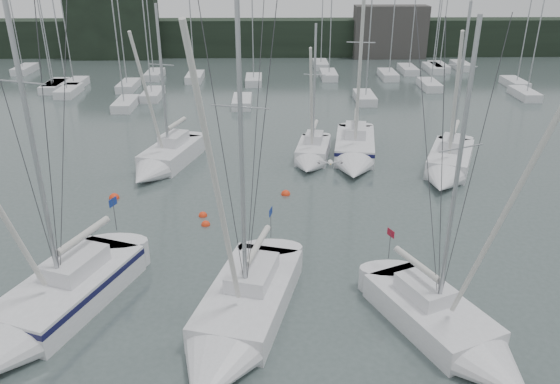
{
  "coord_description": "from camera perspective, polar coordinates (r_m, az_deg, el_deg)",
  "views": [
    {
      "loc": [
        1.31,
        -17.65,
        14.09
      ],
      "look_at": [
        1.73,
        5.0,
        3.95
      ],
      "focal_mm": 35.0,
      "sensor_mm": 36.0,
      "label": 1
    }
  ],
  "objects": [
    {
      "name": "ground",
      "position": [
        22.62,
        -4.29,
        -14.5
      ],
      "size": [
        160.0,
        160.0,
        0.0
      ],
      "primitive_type": "plane",
      "color": "#465552",
      "rests_on": "ground"
    },
    {
      "name": "far_treeline",
      "position": [
        80.5,
        -2.07,
        15.82
      ],
      "size": [
        90.0,
        4.0,
        5.0
      ],
      "primitive_type": "cube",
      "color": "black",
      "rests_on": "ground"
    },
    {
      "name": "far_building_left",
      "position": [
        81.15,
        -16.96,
        15.98
      ],
      "size": [
        12.0,
        3.0,
        8.0
      ],
      "primitive_type": "cube",
      "color": "black",
      "rests_on": "ground"
    },
    {
      "name": "far_building_right",
      "position": [
        80.13,
        11.41,
        16.07
      ],
      "size": [
        10.0,
        3.0,
        7.0
      ],
      "primitive_type": "cube",
      "color": "#3E3C39",
      "rests_on": "ground"
    },
    {
      "name": "mast_forest",
      "position": [
        62.97,
        -0.96,
        11.63
      ],
      "size": [
        59.42,
        23.71,
        14.87
      ],
      "color": "silver",
      "rests_on": "ground"
    },
    {
      "name": "sailboat_near_left",
      "position": [
        24.44,
        -23.85,
        -11.63
      ],
      "size": [
        6.37,
        10.17,
        16.46
      ],
      "rotation": [
        0.0,
        0.0,
        -0.36
      ],
      "color": "silver",
      "rests_on": "ground"
    },
    {
      "name": "sailboat_near_center",
      "position": [
        21.98,
        -4.88,
        -14.05
      ],
      "size": [
        5.51,
        10.14,
        15.29
      ],
      "rotation": [
        0.0,
        0.0,
        -0.26
      ],
      "color": "silver",
      "rests_on": "ground"
    },
    {
      "name": "sailboat_near_right",
      "position": [
        22.58,
        18.23,
        -14.29
      ],
      "size": [
        5.8,
        8.46,
        13.18
      ],
      "rotation": [
        0.0,
        0.0,
        0.42
      ],
      "color": "silver",
      "rests_on": "ground"
    },
    {
      "name": "sailboat_mid_b",
      "position": [
        38.66,
        -12.23,
        3.11
      ],
      "size": [
        4.8,
        8.33,
        11.77
      ],
      "rotation": [
        0.0,
        0.0,
        -0.29
      ],
      "color": "silver",
      "rests_on": "ground"
    },
    {
      "name": "sailboat_mid_c",
      "position": [
        39.13,
        3.3,
        3.78
      ],
      "size": [
        3.28,
        6.4,
        10.25
      ],
      "rotation": [
        0.0,
        0.0,
        -0.19
      ],
      "color": "silver",
      "rests_on": "ground"
    },
    {
      "name": "sailboat_mid_d",
      "position": [
        39.64,
        7.79,
        4.05
      ],
      "size": [
        4.18,
        9.49,
        13.79
      ],
      "rotation": [
        0.0,
        0.0,
        -0.16
      ],
      "color": "silver",
      "rests_on": "ground"
    },
    {
      "name": "sailboat_mid_e",
      "position": [
        38.51,
        17.09,
        2.49
      ],
      "size": [
        5.81,
        8.96,
        11.98
      ],
      "rotation": [
        0.0,
        0.0,
        -0.4
      ],
      "color": "silver",
      "rests_on": "ground"
    },
    {
      "name": "buoy_a",
      "position": [
        30.73,
        -7.77,
        -3.42
      ],
      "size": [
        0.5,
        0.5,
        0.5
      ],
      "primitive_type": "sphere",
      "color": "#F53915",
      "rests_on": "ground"
    },
    {
      "name": "buoy_b",
      "position": [
        34.16,
        0.6,
        -0.25
      ],
      "size": [
        0.57,
        0.57,
        0.57
      ],
      "primitive_type": "sphere",
      "color": "#F53915",
      "rests_on": "ground"
    },
    {
      "name": "buoy_c",
      "position": [
        35.17,
        -16.93,
        -0.62
      ],
      "size": [
        0.63,
        0.63,
        0.63
      ],
      "primitive_type": "sphere",
      "color": "#F53915",
      "rests_on": "ground"
    },
    {
      "name": "seagull",
      "position": [
        22.29,
        5.27,
        3.12
      ],
      "size": [
        0.94,
        0.41,
        0.19
      ],
      "rotation": [
        0.0,
        0.0,
        -0.01
      ],
      "color": "white",
      "rests_on": "ground"
    },
    {
      "name": "buoy_d",
      "position": [
        31.77,
        -8.06,
        -2.48
      ],
      "size": [
        0.5,
        0.5,
        0.5
      ],
      "primitive_type": "sphere",
      "color": "#F53915",
      "rests_on": "ground"
    }
  ]
}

